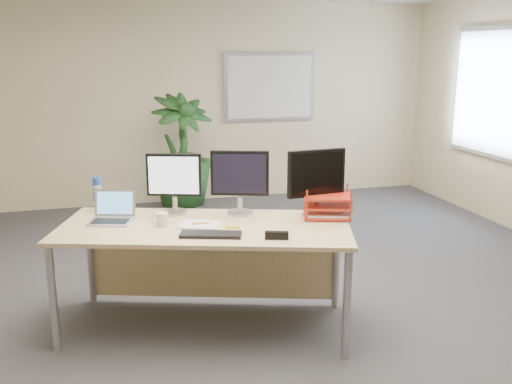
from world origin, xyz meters
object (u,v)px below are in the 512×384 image
object	(u,v)px
monitor_right	(240,178)
laptop	(113,213)
monitor_left	(174,180)
desk	(207,243)
floor_plant	(181,157)

from	to	relation	value
monitor_right	laptop	size ratio (longest dim) A/B	1.32
monitor_right	monitor_left	bearing A→B (deg)	162.66
monitor_left	laptop	xyz separation A→B (m)	(-0.48, -0.08, -0.21)
desk	monitor_right	bearing A→B (deg)	21.09
desk	monitor_right	distance (m)	0.55
monitor_left	monitor_right	xyz separation A→B (m)	(0.48, -0.15, 0.01)
monitor_right	laptop	xyz separation A→B (m)	(-0.96, 0.07, -0.23)
desk	monitor_left	xyz separation A→B (m)	(-0.20, 0.26, 0.44)
desk	monitor_right	size ratio (longest dim) A/B	4.58
floor_plant	monitor_right	bearing A→B (deg)	-88.72
floor_plant	laptop	bearing A→B (deg)	-107.90
desk	laptop	size ratio (longest dim) A/B	6.07
desk	floor_plant	distance (m)	2.97
monitor_right	laptop	bearing A→B (deg)	175.75
desk	floor_plant	size ratio (longest dim) A/B	1.52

